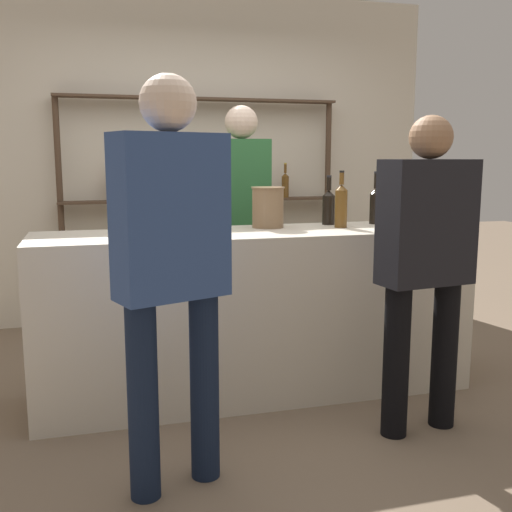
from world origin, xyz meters
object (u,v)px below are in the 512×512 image
(server_behind_counter, at_px, (242,206))
(wine_glass, at_px, (440,209))
(ice_bucket, at_px, (268,207))
(counter_bottle_2, at_px, (188,211))
(cork_jar, at_px, (421,217))
(counter_bottle_0, at_px, (329,206))
(counter_bottle_3, at_px, (375,205))
(customer_left, at_px, (172,254))
(counter_bottle_1, at_px, (341,205))
(customer_right, at_px, (426,253))

(server_behind_counter, bearing_deg, wine_glass, 54.11)
(ice_bucket, bearing_deg, counter_bottle_2, -151.70)
(wine_glass, relative_size, cork_jar, 0.97)
(counter_bottle_0, height_order, counter_bottle_2, counter_bottle_2)
(counter_bottle_3, height_order, ice_bucket, counter_bottle_3)
(wine_glass, bearing_deg, ice_bucket, 168.28)
(counter_bottle_0, distance_m, cork_jar, 0.58)
(wine_glass, height_order, customer_left, customer_left)
(counter_bottle_1, height_order, customer_left, customer_left)
(customer_right, bearing_deg, wine_glass, -43.45)
(counter_bottle_3, bearing_deg, wine_glass, -35.30)
(customer_right, distance_m, customer_left, 1.32)
(counter_bottle_2, xyz_separation_m, ice_bucket, (0.54, 0.29, -0.02))
(ice_bucket, height_order, server_behind_counter, server_behind_counter)
(counter_bottle_3, height_order, customer_right, customer_right)
(customer_left, bearing_deg, ice_bucket, -53.65)
(ice_bucket, relative_size, customer_left, 0.14)
(counter_bottle_0, bearing_deg, counter_bottle_3, -6.92)
(ice_bucket, distance_m, server_behind_counter, 0.65)
(counter_bottle_1, height_order, ice_bucket, counter_bottle_1)
(cork_jar, height_order, customer_right, customer_right)
(server_behind_counter, bearing_deg, cork_jar, 44.96)
(customer_right, bearing_deg, counter_bottle_1, 2.75)
(counter_bottle_1, bearing_deg, counter_bottle_3, 24.10)
(counter_bottle_0, relative_size, ice_bucket, 1.26)
(server_behind_counter, bearing_deg, counter_bottle_0, 38.55)
(counter_bottle_2, xyz_separation_m, customer_left, (-0.20, -0.80, -0.10))
(wine_glass, xyz_separation_m, ice_bucket, (-1.06, 0.22, 0.01))
(counter_bottle_3, bearing_deg, counter_bottle_2, -166.59)
(cork_jar, distance_m, server_behind_counter, 1.30)
(counter_bottle_3, relative_size, customer_right, 0.21)
(counter_bottle_2, distance_m, cork_jar, 1.40)
(counter_bottle_0, xyz_separation_m, wine_glass, (0.64, -0.27, -0.01))
(counter_bottle_0, relative_size, wine_glass, 2.11)
(ice_bucket, relative_size, cork_jar, 1.62)
(counter_bottle_1, height_order, counter_bottle_3, counter_bottle_1)
(ice_bucket, distance_m, cork_jar, 0.92)
(counter_bottle_3, height_order, cork_jar, counter_bottle_3)
(counter_bottle_0, relative_size, customer_left, 0.18)
(counter_bottle_1, distance_m, server_behind_counter, 0.89)
(customer_right, bearing_deg, counter_bottle_2, 54.75)
(customer_right, bearing_deg, ice_bucket, 25.47)
(counter_bottle_1, distance_m, cork_jar, 0.48)
(counter_bottle_0, bearing_deg, customer_right, -81.48)
(counter_bottle_0, distance_m, ice_bucket, 0.42)
(ice_bucket, bearing_deg, counter_bottle_3, 0.94)
(counter_bottle_3, bearing_deg, server_behind_counter, 138.81)
(cork_jar, bearing_deg, counter_bottle_1, 154.46)
(counter_bottle_0, xyz_separation_m, server_behind_counter, (-0.42, 0.60, -0.04))
(counter_bottle_3, distance_m, server_behind_counter, 0.97)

